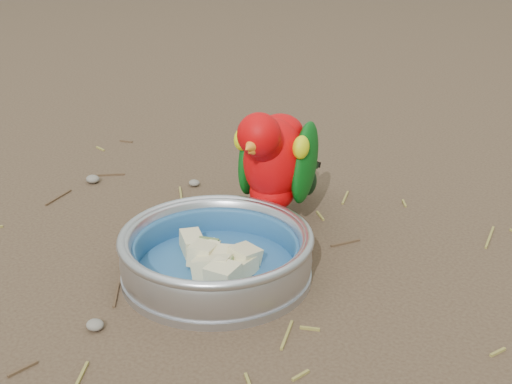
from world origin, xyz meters
The scene contains 6 objects.
ground centered at (0.00, 0.00, 0.00)m, with size 60.00×60.00×0.00m, color #473525.
food_bowl centered at (0.04, 0.06, 0.01)m, with size 0.24×0.24×0.02m, color #B2B2BA.
bowl_wall centered at (0.04, 0.06, 0.04)m, with size 0.24×0.24×0.04m, color #B2B2BA, non-canonical shape.
fruit_wedges centered at (0.04, 0.06, 0.03)m, with size 0.14×0.14×0.03m, color beige, non-canonical shape.
lory_parrot centered at (0.02, 0.22, 0.09)m, with size 0.11×0.22×0.18m, color #C40305, non-canonical shape.
ground_debris centered at (0.03, 0.03, 0.00)m, with size 0.90×0.80×0.01m, color olive, non-canonical shape.
Camera 1 is at (0.55, -0.53, 0.46)m, focal length 50.00 mm.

